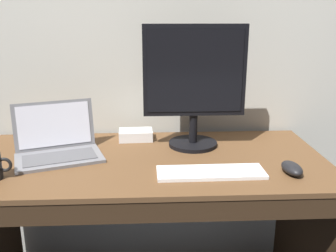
{
  "coord_description": "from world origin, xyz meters",
  "views": [
    {
      "loc": [
        0.01,
        -1.49,
        1.36
      ],
      "look_at": [
        0.08,
        0.0,
        0.91
      ],
      "focal_mm": 40.18,
      "sensor_mm": 36.0,
      "label": 1
    }
  ],
  "objects": [
    {
      "name": "wired_keyboard",
      "position": [
        0.24,
        -0.18,
        0.78
      ],
      "size": [
        0.41,
        0.14,
        0.02
      ],
      "color": "white",
      "rests_on": "desk"
    },
    {
      "name": "external_monitor",
      "position": [
        0.2,
        0.14,
        1.07
      ],
      "size": [
        0.45,
        0.22,
        0.55
      ],
      "color": "black",
      "rests_on": "desk"
    },
    {
      "name": "computer_mouse",
      "position": [
        0.54,
        -0.19,
        0.8
      ],
      "size": [
        0.08,
        0.13,
        0.04
      ],
      "primitive_type": "ellipsoid",
      "rotation": [
        0.0,
        0.0,
        0.1
      ],
      "color": "black",
      "rests_on": "desk"
    },
    {
      "name": "external_drive_box",
      "position": [
        -0.06,
        0.25,
        0.8
      ],
      "size": [
        0.16,
        0.11,
        0.05
      ],
      "primitive_type": "cube",
      "rotation": [
        0.0,
        0.0,
        0.04
      ],
      "color": "silver",
      "rests_on": "desk"
    },
    {
      "name": "desk",
      "position": [
        0.0,
        -0.01,
        0.51
      ],
      "size": [
        1.49,
        0.71,
        0.77
      ],
      "color": "brown",
      "rests_on": "ground"
    },
    {
      "name": "laptop_space_gray",
      "position": [
        -0.39,
        0.05,
        0.83
      ],
      "size": [
        0.41,
        0.36,
        0.22
      ],
      "color": "slate",
      "rests_on": "desk"
    }
  ]
}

